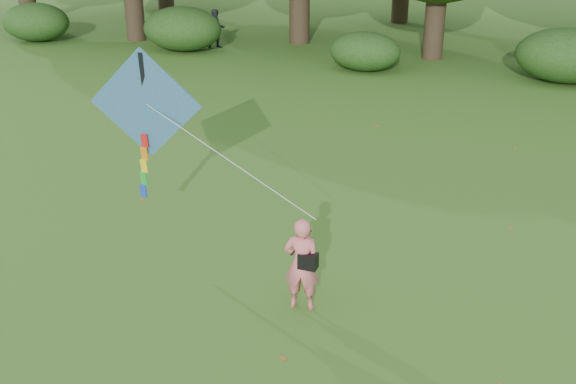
% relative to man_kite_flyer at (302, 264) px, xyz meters
% --- Properties ---
extents(ground, '(100.00, 100.00, 0.00)m').
position_rel_man_kite_flyer_xyz_m(ground, '(0.71, -0.84, -0.80)').
color(ground, '#265114').
rests_on(ground, ground).
extents(man_kite_flyer, '(0.64, 0.47, 1.60)m').
position_rel_man_kite_flyer_xyz_m(man_kite_flyer, '(0.00, 0.00, 0.00)').
color(man_kite_flyer, '#E56B75').
rests_on(man_kite_flyer, ground).
extents(bystander_left, '(1.00, 0.97, 1.62)m').
position_rel_man_kite_flyer_xyz_m(bystander_left, '(-10.18, 17.87, 0.01)').
color(bystander_left, '#262B32').
rests_on(bystander_left, ground).
extents(crossbody_bag, '(0.43, 0.20, 0.67)m').
position_rel_man_kite_flyer_xyz_m(crossbody_bag, '(0.12, -0.03, 0.11)').
color(crossbody_bag, black).
rests_on(crossbody_bag, ground).
extents(flying_kite, '(4.78, 1.56, 2.96)m').
position_rel_man_kite_flyer_xyz_m(flying_kite, '(-3.48, 1.28, 1.92)').
color(flying_kite, '#24609E').
rests_on(flying_kite, ground).
extents(shrub_band, '(39.15, 3.22, 1.88)m').
position_rel_man_kite_flyer_xyz_m(shrub_band, '(-0.01, 16.76, 0.05)').
color(shrub_band, '#264919').
rests_on(shrub_band, ground).
extents(fallen_leaves, '(8.22, 13.06, 0.01)m').
position_rel_man_kite_flyer_xyz_m(fallen_leaves, '(0.77, 1.96, -0.80)').
color(fallen_leaves, brown).
rests_on(fallen_leaves, ground).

